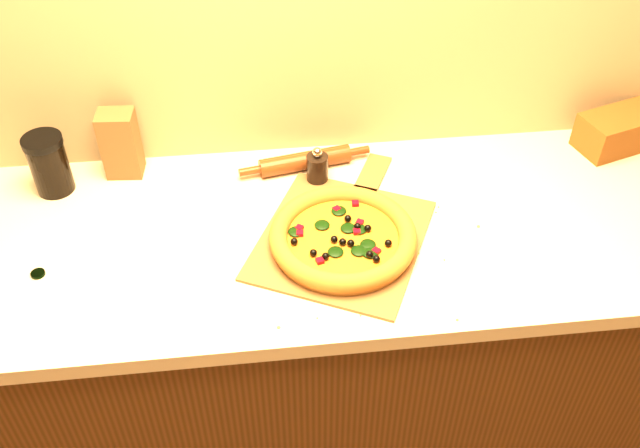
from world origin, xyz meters
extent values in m
cube|color=#42280E|center=(0.00, 1.43, 0.43)|extent=(2.80, 0.65, 0.86)
cube|color=beige|center=(0.00, 1.43, 0.88)|extent=(2.84, 0.68, 0.04)
cube|color=brown|center=(0.10, 1.38, 0.90)|extent=(0.49, 0.51, 0.01)
cube|color=brown|center=(0.21, 1.61, 0.90)|extent=(0.12, 0.17, 0.01)
cylinder|color=#C37830|center=(0.10, 1.36, 0.92)|extent=(0.32, 0.32, 0.02)
cylinder|color=yellow|center=(0.10, 1.36, 0.93)|extent=(0.27, 0.27, 0.01)
torus|color=#99491B|center=(0.10, 1.36, 0.93)|extent=(0.33, 0.33, 0.04)
ellipsoid|color=black|center=(0.15, 1.39, 0.94)|extent=(0.04, 0.04, 0.01)
sphere|color=black|center=(0.06, 1.34, 0.94)|extent=(0.02, 0.02, 0.02)
cube|color=maroon|center=(0.12, 1.31, 0.94)|extent=(0.02, 0.02, 0.01)
cylinder|color=black|center=(-0.58, 1.35, 0.90)|extent=(0.03, 0.03, 0.01)
cylinder|color=black|center=(0.06, 1.60, 0.94)|extent=(0.05, 0.05, 0.08)
sphere|color=silver|center=(0.06, 1.60, 0.99)|extent=(0.03, 0.03, 0.03)
cylinder|color=#57220F|center=(0.04, 1.66, 0.92)|extent=(0.24, 0.09, 0.05)
cylinder|color=#57220F|center=(0.18, 1.69, 0.92)|extent=(0.06, 0.03, 0.02)
cylinder|color=#57220F|center=(-0.10, 1.63, 0.92)|extent=(0.06, 0.03, 0.02)
cube|color=brown|center=(0.94, 1.68, 0.95)|extent=(0.37, 0.21, 0.10)
cube|color=brown|center=(-0.42, 1.69, 0.99)|extent=(0.09, 0.08, 0.18)
cylinder|color=black|center=(-0.59, 1.64, 0.97)|extent=(0.09, 0.09, 0.14)
cylinder|color=black|center=(-0.59, 1.64, 1.05)|extent=(0.10, 0.10, 0.02)
camera|label=1|loc=(-0.09, 0.20, 2.04)|focal=40.00mm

